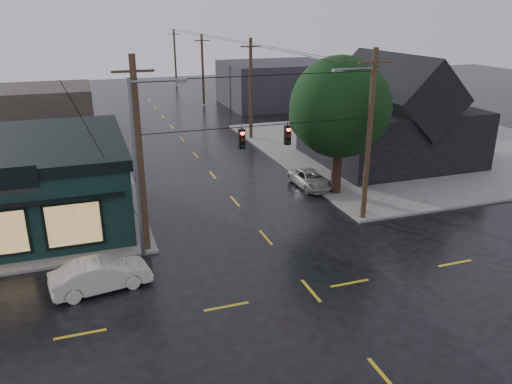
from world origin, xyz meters
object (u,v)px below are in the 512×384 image
object	(u,v)px
utility_pole_ne	(362,219)
sedan_cream	(101,275)
corner_tree	(340,108)
suv_silver	(311,179)
utility_pole_nw	(148,251)

from	to	relation	value
utility_pole_ne	sedan_cream	xyz separation A→B (m)	(-15.49, -3.24, 0.73)
corner_tree	sedan_cream	distance (m)	18.57
utility_pole_ne	suv_silver	xyz separation A→B (m)	(-0.50, 6.42, 0.60)
utility_pole_ne	sedan_cream	size ratio (longest dim) A/B	2.29
utility_pole_ne	corner_tree	bearing A→B (deg)	83.74
corner_tree	suv_silver	bearing A→B (deg)	118.23
sedan_cream	suv_silver	distance (m)	17.83
utility_pole_ne	utility_pole_nw	bearing A→B (deg)	180.00
utility_pole_nw	sedan_cream	size ratio (longest dim) A/B	2.29
suv_silver	utility_pole_ne	bearing A→B (deg)	-87.51
corner_tree	sedan_cream	bearing A→B (deg)	-154.00
corner_tree	utility_pole_nw	distance (m)	15.48
corner_tree	sedan_cream	world-z (taller)	corner_tree
utility_pole_nw	suv_silver	xyz separation A→B (m)	(12.50, 6.42, 0.60)
corner_tree	sedan_cream	size ratio (longest dim) A/B	2.09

